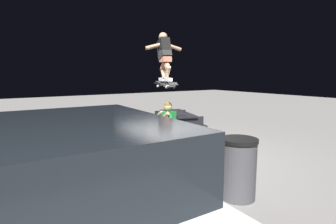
{
  "coord_description": "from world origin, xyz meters",
  "views": [
    {
      "loc": [
        -5.1,
        3.77,
        1.95
      ],
      "look_at": [
        0.02,
        0.37,
        1.08
      ],
      "focal_mm": 28.44,
      "sensor_mm": 36.0,
      "label": 1
    }
  ],
  "objects_px": {
    "person_sitting_on_ledge": "(164,127)",
    "parked_car": "(74,199)",
    "picnic_table_back": "(177,120)",
    "skateboard": "(165,84)",
    "ledge_box_main": "(187,147)",
    "trash_bin": "(238,168)",
    "skater_airborne": "(164,54)",
    "kicker_ramp": "(111,143)"
  },
  "relations": [
    {
      "from": "kicker_ramp",
      "to": "picnic_table_back",
      "type": "height_order",
      "value": "picnic_table_back"
    },
    {
      "from": "person_sitting_on_ledge",
      "to": "kicker_ramp",
      "type": "height_order",
      "value": "person_sitting_on_ledge"
    },
    {
      "from": "skateboard",
      "to": "picnic_table_back",
      "type": "bearing_deg",
      "value": -43.13
    },
    {
      "from": "skater_airborne",
      "to": "trash_bin",
      "type": "height_order",
      "value": "skater_airborne"
    },
    {
      "from": "ledge_box_main",
      "to": "skater_airborne",
      "type": "bearing_deg",
      "value": 41.19
    },
    {
      "from": "skateboard",
      "to": "parked_car",
      "type": "xyz_separation_m",
      "value": [
        -2.76,
        2.82,
        -0.93
      ]
    },
    {
      "from": "parked_car",
      "to": "kicker_ramp",
      "type": "bearing_deg",
      "value": -25.26
    },
    {
      "from": "skater_airborne",
      "to": "person_sitting_on_ledge",
      "type": "bearing_deg",
      "value": 145.42
    },
    {
      "from": "skater_airborne",
      "to": "parked_car",
      "type": "height_order",
      "value": "skater_airborne"
    },
    {
      "from": "kicker_ramp",
      "to": "skater_airborne",
      "type": "bearing_deg",
      "value": -155.37
    },
    {
      "from": "picnic_table_back",
      "to": "trash_bin",
      "type": "height_order",
      "value": "trash_bin"
    },
    {
      "from": "trash_bin",
      "to": "parked_car",
      "type": "relative_size",
      "value": 0.23
    },
    {
      "from": "skater_airborne",
      "to": "kicker_ramp",
      "type": "relative_size",
      "value": 0.91
    },
    {
      "from": "skater_airborne",
      "to": "trash_bin",
      "type": "bearing_deg",
      "value": 174.35
    },
    {
      "from": "skater_airborne",
      "to": "skateboard",
      "type": "bearing_deg",
      "value": 168.89
    },
    {
      "from": "person_sitting_on_ledge",
      "to": "parked_car",
      "type": "relative_size",
      "value": 0.31
    },
    {
      "from": "ledge_box_main",
      "to": "trash_bin",
      "type": "relative_size",
      "value": 1.97
    },
    {
      "from": "person_sitting_on_ledge",
      "to": "parked_car",
      "type": "bearing_deg",
      "value": 134.41
    },
    {
      "from": "skater_airborne",
      "to": "kicker_ramp",
      "type": "xyz_separation_m",
      "value": [
        1.61,
        0.74,
        -2.36
      ]
    },
    {
      "from": "picnic_table_back",
      "to": "skateboard",
      "type": "bearing_deg",
      "value": 136.87
    },
    {
      "from": "skateboard",
      "to": "kicker_ramp",
      "type": "height_order",
      "value": "skateboard"
    },
    {
      "from": "person_sitting_on_ledge",
      "to": "picnic_table_back",
      "type": "relative_size",
      "value": 0.65
    },
    {
      "from": "skateboard",
      "to": "trash_bin",
      "type": "height_order",
      "value": "skateboard"
    },
    {
      "from": "parked_car",
      "to": "skateboard",
      "type": "bearing_deg",
      "value": -45.55
    },
    {
      "from": "kicker_ramp",
      "to": "parked_car",
      "type": "relative_size",
      "value": 0.29
    },
    {
      "from": "skateboard",
      "to": "kicker_ramp",
      "type": "xyz_separation_m",
      "value": [
        1.67,
        0.73,
        -1.67
      ]
    },
    {
      "from": "kicker_ramp",
      "to": "trash_bin",
      "type": "bearing_deg",
      "value": -173.27
    },
    {
      "from": "person_sitting_on_ledge",
      "to": "kicker_ramp",
      "type": "xyz_separation_m",
      "value": [
        1.76,
        0.64,
        -0.68
      ]
    },
    {
      "from": "skateboard",
      "to": "picnic_table_back",
      "type": "height_order",
      "value": "skateboard"
    },
    {
      "from": "ledge_box_main",
      "to": "kicker_ramp",
      "type": "xyz_separation_m",
      "value": [
        2.02,
        1.1,
        -0.19
      ]
    },
    {
      "from": "person_sitting_on_ledge",
      "to": "skateboard",
      "type": "xyz_separation_m",
      "value": [
        0.09,
        -0.09,
        0.99
      ]
    },
    {
      "from": "person_sitting_on_ledge",
      "to": "parked_car",
      "type": "height_order",
      "value": "parked_car"
    },
    {
      "from": "skateboard",
      "to": "ledge_box_main",
      "type": "bearing_deg",
      "value": -133.77
    },
    {
      "from": "picnic_table_back",
      "to": "parked_car",
      "type": "height_order",
      "value": "parked_car"
    },
    {
      "from": "ledge_box_main",
      "to": "picnic_table_back",
      "type": "relative_size",
      "value": 0.94
    },
    {
      "from": "person_sitting_on_ledge",
      "to": "picnic_table_back",
      "type": "distance_m",
      "value": 2.32
    },
    {
      "from": "ledge_box_main",
      "to": "skateboard",
      "type": "distance_m",
      "value": 1.57
    },
    {
      "from": "skateboard",
      "to": "picnic_table_back",
      "type": "distance_m",
      "value": 2.5
    },
    {
      "from": "skateboard",
      "to": "person_sitting_on_ledge",
      "type": "bearing_deg",
      "value": 135.51
    },
    {
      "from": "trash_bin",
      "to": "parked_car",
      "type": "bearing_deg",
      "value": 96.45
    },
    {
      "from": "skateboard",
      "to": "picnic_table_back",
      "type": "relative_size",
      "value": 0.51
    },
    {
      "from": "skateboard",
      "to": "trash_bin",
      "type": "relative_size",
      "value": 1.07
    }
  ]
}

